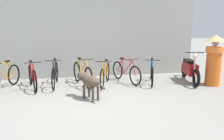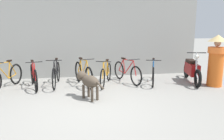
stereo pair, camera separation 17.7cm
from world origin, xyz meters
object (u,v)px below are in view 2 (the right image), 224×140
object	(u,v)px
person_in_robes	(216,59)
bicycle_0	(6,77)
bicycle_2	(56,74)
bicycle_4	(106,74)
motorcycle	(192,70)
bicycle_6	(153,73)
bicycle_3	(83,74)
bicycle_1	(34,76)
stray_dog	(88,81)
bicycle_5	(127,72)

from	to	relation	value
person_in_robes	bicycle_0	bearing A→B (deg)	-47.32
bicycle_2	bicycle_4	size ratio (longest dim) A/B	1.10
person_in_robes	motorcycle	bearing A→B (deg)	-91.87
bicycle_2	bicycle_6	xyz separation A→B (m)	(3.11, -0.23, -0.02)
bicycle_2	bicycle_3	xyz separation A→B (m)	(0.84, -0.11, 0.00)
bicycle_1	stray_dog	bearing A→B (deg)	34.02
bicycle_1	bicycle_4	xyz separation A→B (m)	(2.20, -0.04, -0.01)
bicycle_2	bicycle_4	bearing A→B (deg)	85.17
stray_dog	person_in_robes	distance (m)	4.02
bicycle_3	bicycle_4	size ratio (longest dim) A/B	1.07
bicycle_1	person_in_robes	world-z (taller)	person_in_robes
bicycle_2	bicycle_5	distance (m)	2.29
motorcycle	stray_dog	bearing A→B (deg)	-56.90
bicycle_0	bicycle_2	xyz separation A→B (m)	(1.45, 0.12, 0.01)
bicycle_2	bicycle_5	size ratio (longest dim) A/B	1.07
bicycle_5	bicycle_1	bearing A→B (deg)	-104.20
bicycle_2	person_in_robes	world-z (taller)	person_in_robes
bicycle_2	person_in_robes	xyz separation A→B (m)	(4.87, -0.91, 0.50)
bicycle_6	stray_dog	distance (m)	2.54
bicycle_6	motorcycle	world-z (taller)	motorcycle
bicycle_4	motorcycle	size ratio (longest dim) A/B	0.84
bicycle_0	stray_dog	world-z (taller)	bicycle_0
bicycle_0	bicycle_2	size ratio (longest dim) A/B	0.94
bicycle_4	person_in_robes	bearing A→B (deg)	97.00
person_in_robes	bicycle_3	bearing A→B (deg)	-51.45
bicycle_5	person_in_robes	bearing A→B (deg)	51.94
stray_dog	bicycle_5	bearing A→B (deg)	-75.59
bicycle_2	bicycle_1	bearing A→B (deg)	-73.91
bicycle_3	person_in_robes	bearing A→B (deg)	63.25
bicycle_4	bicycle_6	bearing A→B (deg)	108.07
bicycle_5	stray_dog	distance (m)	2.06
bicycle_3	bicycle_4	xyz separation A→B (m)	(0.71, -0.09, -0.02)
bicycle_0	bicycle_3	distance (m)	2.29
bicycle_5	bicycle_6	distance (m)	0.86
bicycle_2	bicycle_3	size ratio (longest dim) A/B	1.03
bicycle_1	person_in_robes	size ratio (longest dim) A/B	1.02
bicycle_0	bicycle_3	world-z (taller)	bicycle_3
stray_dog	motorcycle	bearing A→B (deg)	-105.26
bicycle_6	bicycle_1	bearing A→B (deg)	-71.01
bicycle_1	bicycle_5	distance (m)	2.95
bicycle_1	bicycle_6	bearing A→B (deg)	73.55
bicycle_5	bicycle_3	bearing A→B (deg)	-102.29
bicycle_0	bicycle_6	bearing A→B (deg)	106.32
stray_dog	bicycle_4	bearing A→B (deg)	-59.77
stray_dog	bicycle_1	bearing A→B (deg)	16.06
bicycle_3	motorcycle	xyz separation A→B (m)	(3.58, -0.23, 0.06)
stray_dog	bicycle_3	bearing A→B (deg)	-30.52
bicycle_4	bicycle_5	distance (m)	0.77
bicycle_1	motorcycle	bearing A→B (deg)	72.49
stray_dog	bicycle_6	bearing A→B (deg)	-93.50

